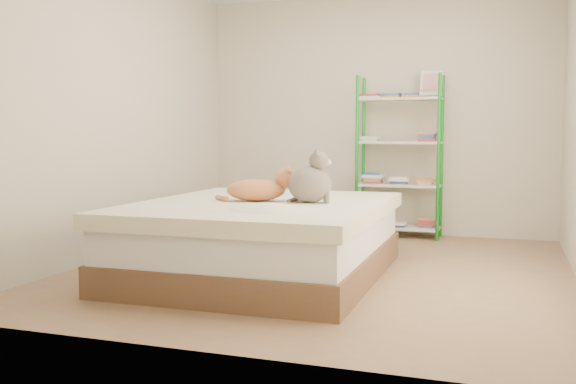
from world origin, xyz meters
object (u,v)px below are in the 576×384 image
at_px(bed, 263,238).
at_px(white_bin, 294,216).
at_px(grey_cat, 310,176).
at_px(shelf_unit, 400,157).
at_px(cardboard_box, 339,230).
at_px(orange_cat, 256,187).

xyz_separation_m(bed, white_bin, (-0.48, 2.20, -0.11)).
bearing_deg(bed, grey_cat, 4.09).
bearing_deg(grey_cat, white_bin, 2.92).
xyz_separation_m(bed, shelf_unit, (0.69, 2.23, 0.56)).
bearing_deg(white_bin, cardboard_box, -51.04).
xyz_separation_m(bed, grey_cat, (0.37, 0.03, 0.48)).
distance_m(shelf_unit, cardboard_box, 1.24).
bearing_deg(grey_cat, cardboard_box, -14.33).
bearing_deg(white_bin, grey_cat, -68.63).
xyz_separation_m(shelf_unit, white_bin, (-1.17, -0.03, -0.67)).
bearing_deg(grey_cat, bed, 76.25).
distance_m(bed, shelf_unit, 2.40).
bearing_deg(grey_cat, orange_cat, 74.06).
height_order(cardboard_box, white_bin, cardboard_box).
distance_m(bed, orange_cat, 0.40).
distance_m(grey_cat, shelf_unit, 2.22).
bearing_deg(orange_cat, shelf_unit, 52.65).
height_order(shelf_unit, white_bin, shelf_unit).
relative_size(bed, shelf_unit, 1.29).
bearing_deg(shelf_unit, grey_cat, -98.29).
relative_size(shelf_unit, white_bin, 5.14).
bearing_deg(orange_cat, white_bin, 82.18).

